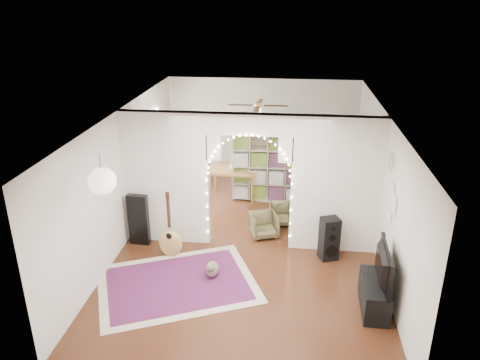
# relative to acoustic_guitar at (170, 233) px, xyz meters

# --- Properties ---
(floor) EXTENTS (7.50, 7.50, 0.00)m
(floor) POSITION_rel_acoustic_guitar_xyz_m (1.45, 0.67, -0.50)
(floor) COLOR black
(floor) RESTS_ON ground
(ceiling) EXTENTS (5.00, 7.50, 0.02)m
(ceiling) POSITION_rel_acoustic_guitar_xyz_m (1.45, 0.67, 2.20)
(ceiling) COLOR white
(ceiling) RESTS_ON wall_back
(wall_back) EXTENTS (5.00, 0.02, 2.70)m
(wall_back) POSITION_rel_acoustic_guitar_xyz_m (1.45, 4.42, 0.85)
(wall_back) COLOR silver
(wall_back) RESTS_ON floor
(wall_front) EXTENTS (5.00, 0.02, 2.70)m
(wall_front) POSITION_rel_acoustic_guitar_xyz_m (1.45, -3.08, 0.85)
(wall_front) COLOR silver
(wall_front) RESTS_ON floor
(wall_left) EXTENTS (0.02, 7.50, 2.70)m
(wall_left) POSITION_rel_acoustic_guitar_xyz_m (-1.05, 0.67, 0.85)
(wall_left) COLOR silver
(wall_left) RESTS_ON floor
(wall_right) EXTENTS (0.02, 7.50, 2.70)m
(wall_right) POSITION_rel_acoustic_guitar_xyz_m (3.95, 0.67, 0.85)
(wall_right) COLOR silver
(wall_right) RESTS_ON floor
(divider_wall) EXTENTS (5.00, 0.20, 2.70)m
(divider_wall) POSITION_rel_acoustic_guitar_xyz_m (1.45, 0.67, 0.92)
(divider_wall) COLOR silver
(divider_wall) RESTS_ON floor
(fairy_lights) EXTENTS (1.64, 0.04, 1.60)m
(fairy_lights) POSITION_rel_acoustic_guitar_xyz_m (1.45, 0.54, 1.05)
(fairy_lights) COLOR #FFEABF
(fairy_lights) RESTS_ON divider_wall
(window) EXTENTS (0.04, 1.20, 1.40)m
(window) POSITION_rel_acoustic_guitar_xyz_m (-1.02, 2.47, 1.00)
(window) COLOR white
(window) RESTS_ON wall_left
(wall_clock) EXTENTS (0.03, 0.31, 0.31)m
(wall_clock) POSITION_rel_acoustic_guitar_xyz_m (3.93, 0.07, 1.60)
(wall_clock) COLOR white
(wall_clock) RESTS_ON wall_right
(picture_frames) EXTENTS (0.02, 0.50, 0.70)m
(picture_frames) POSITION_rel_acoustic_guitar_xyz_m (3.93, -0.33, 1.00)
(picture_frames) COLOR white
(picture_frames) RESTS_ON wall_right
(paper_lantern) EXTENTS (0.40, 0.40, 0.40)m
(paper_lantern) POSITION_rel_acoustic_guitar_xyz_m (-0.45, -1.73, 1.75)
(paper_lantern) COLOR white
(paper_lantern) RESTS_ON ceiling
(ceiling_fan) EXTENTS (1.10, 1.10, 0.30)m
(ceiling_fan) POSITION_rel_acoustic_guitar_xyz_m (1.45, 2.67, 1.90)
(ceiling_fan) COLOR gold
(ceiling_fan) RESTS_ON ceiling
(area_rug) EXTENTS (3.25, 2.90, 0.02)m
(area_rug) POSITION_rel_acoustic_guitar_xyz_m (0.34, -0.90, -0.49)
(area_rug) COLOR maroon
(area_rug) RESTS_ON floor
(guitar_case) EXTENTS (0.42, 0.17, 1.07)m
(guitar_case) POSITION_rel_acoustic_guitar_xyz_m (-0.75, 0.42, 0.03)
(guitar_case) COLOR black
(guitar_case) RESTS_ON floor
(acoustic_guitar) EXTENTS (0.49, 0.33, 1.15)m
(acoustic_guitar) POSITION_rel_acoustic_guitar_xyz_m (0.00, 0.00, 0.00)
(acoustic_guitar) COLOR #B78A49
(acoustic_guitar) RESTS_ON floor
(tabby_cat) EXTENTS (0.25, 0.55, 0.37)m
(tabby_cat) POSITION_rel_acoustic_guitar_xyz_m (0.91, -0.59, -0.35)
(tabby_cat) COLOR brown
(tabby_cat) RESTS_ON floor
(floor_speaker) EXTENTS (0.41, 0.38, 0.85)m
(floor_speaker) POSITION_rel_acoustic_guitar_xyz_m (3.02, 0.27, -0.08)
(floor_speaker) COLOR black
(floor_speaker) RESTS_ON floor
(media_console) EXTENTS (0.43, 1.01, 0.50)m
(media_console) POSITION_rel_acoustic_guitar_xyz_m (3.65, -1.21, -0.25)
(media_console) COLOR black
(media_console) RESTS_ON floor
(tv) EXTENTS (0.18, 1.08, 0.62)m
(tv) POSITION_rel_acoustic_guitar_xyz_m (3.65, -1.21, 0.31)
(tv) COLOR black
(tv) RESTS_ON media_console
(bookcase) EXTENTS (1.76, 0.77, 1.74)m
(bookcase) POSITION_rel_acoustic_guitar_xyz_m (1.69, 2.92, 0.37)
(bookcase) COLOR #C7B490
(bookcase) RESTS_ON floor
(dining_table) EXTENTS (1.24, 0.87, 0.76)m
(dining_table) POSITION_rel_acoustic_guitar_xyz_m (0.85, 2.91, 0.18)
(dining_table) COLOR brown
(dining_table) RESTS_ON floor
(flower_vase) EXTENTS (0.19, 0.19, 0.19)m
(flower_vase) POSITION_rel_acoustic_guitar_xyz_m (0.85, 2.91, 0.35)
(flower_vase) COLOR silver
(flower_vase) RESTS_ON dining_table
(dining_chair_left) EXTENTS (0.69, 0.70, 0.50)m
(dining_chair_left) POSITION_rel_acoustic_guitar_xyz_m (1.73, 1.02, -0.25)
(dining_chair_left) COLOR #4A4225
(dining_chair_left) RESTS_ON floor
(dining_chair_right) EXTENTS (0.51, 0.53, 0.46)m
(dining_chair_right) POSITION_rel_acoustic_guitar_xyz_m (2.05, 1.64, -0.27)
(dining_chair_right) COLOR #4A4225
(dining_chair_right) RESTS_ON floor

